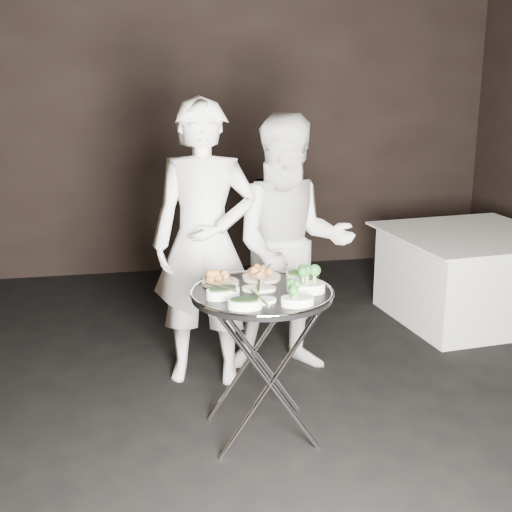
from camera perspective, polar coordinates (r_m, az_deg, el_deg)
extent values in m
cube|color=black|center=(3.70, -0.67, -16.65)|extent=(6.00, 7.00, 0.05)
cube|color=black|center=(6.65, -6.54, 11.53)|extent=(6.00, 0.05, 3.00)
cylinder|color=silver|center=(3.59, 1.15, -10.21)|extent=(0.54, 0.02, 0.79)
cylinder|color=silver|center=(3.59, 1.15, -10.21)|extent=(0.54, 0.02, 0.79)
cylinder|color=silver|center=(3.96, -0.16, -7.68)|extent=(0.54, 0.02, 0.79)
cylinder|color=silver|center=(3.96, -0.16, -7.68)|extent=(0.54, 0.02, 0.79)
cylinder|color=silver|center=(3.60, -3.07, -3.86)|extent=(0.02, 0.45, 0.02)
cylinder|color=silver|center=(3.69, 3.92, -3.40)|extent=(0.02, 0.45, 0.02)
cylinder|color=black|center=(3.63, 0.47, -3.10)|extent=(0.72, 0.72, 0.03)
torus|color=silver|center=(3.62, 0.47, -2.88)|extent=(0.73, 0.73, 0.02)
cylinder|color=beige|center=(3.74, -2.86, -2.16)|extent=(0.19, 0.19, 0.02)
cylinder|color=beige|center=(3.82, 0.44, -1.73)|extent=(0.21, 0.21, 0.02)
cylinder|color=white|center=(3.78, 3.37, -1.73)|extent=(0.13, 0.13, 0.05)
cylinder|color=silver|center=(3.72, -2.75, -1.49)|extent=(0.09, 0.20, 0.01)
cylinder|color=silver|center=(3.81, 0.56, -1.07)|extent=(0.13, 0.18, 0.01)
cylinder|color=silver|center=(3.78, 3.48, -1.26)|extent=(0.01, 0.21, 0.01)
cylinder|color=silver|center=(3.52, -2.87, -2.50)|extent=(0.14, 0.17, 0.01)
cylinder|color=silver|center=(3.61, 4.06, -2.07)|extent=(0.17, 0.13, 0.01)
cylinder|color=silver|center=(3.61, 0.44, -2.00)|extent=(0.03, 0.21, 0.01)
imported|color=white|center=(4.30, -4.16, 0.99)|extent=(0.72, 0.56, 1.74)
imported|color=white|center=(4.45, 2.80, 0.80)|extent=(0.87, 0.72, 1.63)
cube|color=white|center=(5.69, 16.66, -1.67)|extent=(1.06, 1.06, 0.66)
cube|color=white|center=(5.60, 16.92, 1.67)|extent=(1.19, 1.19, 0.02)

